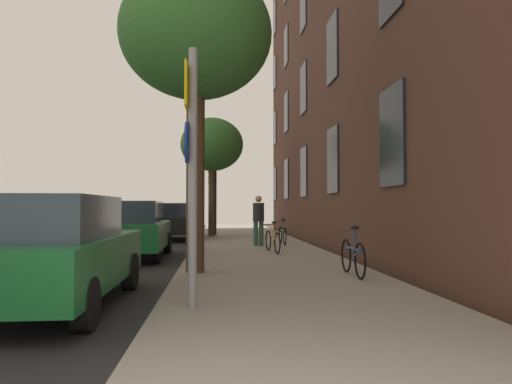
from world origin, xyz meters
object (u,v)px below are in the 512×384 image
Objects in this scene: tree_far at (212,145)px; bicycle_1 at (273,240)px; pedestrian_0 at (258,217)px; car_3 at (183,217)px; bicycle_2 at (283,234)px; car_2 at (176,221)px; bicycle_0 at (353,256)px; car_1 at (134,229)px; tree_near at (196,37)px; traffic_light at (213,189)px; car_0 at (51,250)px; sign_post at (191,159)px.

bicycle_1 is at bearing -76.97° from tree_far.
car_3 is (-3.50, 12.50, -0.28)m from pedestrian_0.
bicycle_2 is (2.63, -5.21, -3.90)m from tree_far.
car_2 is (-3.49, 7.26, 0.37)m from bicycle_1.
car_3 is at bearing 103.46° from bicycle_0.
car_1 reaches higher than bicycle_0.
tree_near is at bearing -82.98° from car_2.
traffic_light is at bearing -71.05° from car_3.
car_3 is (-1.62, 18.96, -4.21)m from tree_near.
car_0 reaches higher than bicycle_1.
car_1 reaches higher than bicycle_1.
sign_post is 17.07m from traffic_light.
bicycle_1 is at bearing 75.29° from sign_post.
bicycle_0 is at bearing -76.54° from car_3.
car_2 is at bearing -147.28° from tree_far.
tree_near is 5.57m from bicycle_0.
sign_post is at bearing -90.44° from traffic_light.
pedestrian_0 is 5.87m from car_2.
bicycle_1 is 3.14m from bicycle_2.
sign_post reaches higher than car_0.
sign_post is 2.48m from car_0.
traffic_light is 7.38m from pedestrian_0.
traffic_light is 13.82m from tree_near.
traffic_light is 0.51× the size of tree_near.
car_3 is at bearing 104.02° from bicycle_1.
car_1 is at bearing -91.08° from car_3.
bicycle_0 is at bearing -78.68° from traffic_light.
tree_near is 3.64× the size of pedestrian_0.
traffic_light is at bearing 89.00° from tree_near.
traffic_light is 14.76m from bicycle_0.
car_0 is at bearing -157.77° from bicycle_0.
car_0 is (-3.80, -9.33, -0.27)m from pedestrian_0.
tree_far is at bearing 89.72° from sign_post.
car_0 is (-2.16, -16.42, -1.53)m from traffic_light.
tree_near is 12.37m from tree_far.
traffic_light is at bearing 101.10° from bicycle_1.
traffic_light is 0.77× the size of car_1.
car_1 is (0.01, 6.62, -0.00)m from car_0.
bicycle_0 is 0.96× the size of pedestrian_0.
tree_near is 1.44× the size of car_0.
bicycle_0 is at bearing -78.27° from bicycle_1.
traffic_light is at bearing 53.68° from car_2.
bicycle_1 is 4.03m from car_1.
pedestrian_0 is at bearing -144.47° from bicycle_2.
pedestrian_0 is (1.88, 6.47, -3.94)m from tree_near.
tree_far is at bearing 89.15° from tree_near.
pedestrian_0 is (1.77, 9.98, -1.00)m from sign_post.
tree_far is at bearing 103.03° from bicycle_1.
car_3 is at bearing 88.92° from car_1.
sign_post is 0.87× the size of car_3.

